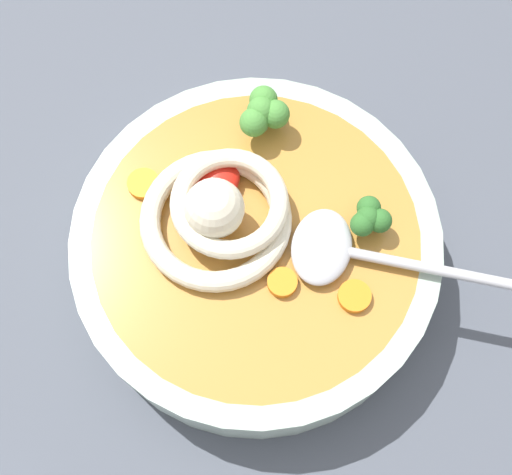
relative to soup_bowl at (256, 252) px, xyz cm
name	(u,v)px	position (x,y,z in cm)	size (l,w,h in cm)	color
table_slab	(234,252)	(1.59, 2.22, -5.50)	(102.19, 102.19, 4.39)	#474C56
soup_bowl	(256,252)	(0.00, 0.00, 0.00)	(27.85, 27.85, 6.40)	#9EB2A3
noodle_pile	(218,213)	(0.85, 2.98, 4.65)	(12.39, 12.15, 4.98)	beige
soup_spoon	(340,251)	(-0.29, -6.26, 3.89)	(6.20, 17.34, 1.60)	#B7B7BC
chili_sauce_dollop	(218,178)	(3.95, 3.59, 3.93)	(3.72, 3.35, 1.67)	red
broccoli_floret_left	(369,219)	(2.12, -7.96, 4.83)	(3.50, 3.01, 2.76)	#7A9E60
broccoli_floret_near_spoon	(263,112)	(9.36, 0.99, 5.23)	(4.31, 3.71, 3.41)	#7A9E60
carrot_slice_right	(144,184)	(2.81, 9.14, 3.36)	(2.47, 2.47, 0.53)	orange
carrot_slice_center	(282,282)	(-3.23, -2.45, 3.42)	(2.19, 2.19, 0.64)	orange
carrot_slice_extra_a	(354,296)	(-3.39, -7.69, 3.40)	(2.40, 2.40, 0.61)	orange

